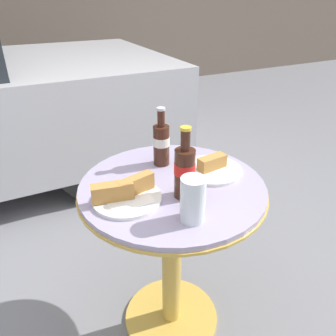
{
  "coord_description": "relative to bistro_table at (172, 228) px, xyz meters",
  "views": [
    {
      "loc": [
        -0.48,
        -0.93,
        1.4
      ],
      "look_at": [
        0.0,
        0.03,
        0.81
      ],
      "focal_mm": 35.0,
      "sensor_mm": 36.0,
      "label": 1
    }
  ],
  "objects": [
    {
      "name": "ground_plane",
      "position": [
        0.0,
        0.0,
        -0.55
      ],
      "size": [
        30.0,
        30.0,
        0.0
      ],
      "primitive_type": "plane",
      "color": "slate"
    },
    {
      "name": "bistro_table",
      "position": [
        0.0,
        0.0,
        0.0
      ],
      "size": [
        0.71,
        0.71,
        0.76
      ],
      "color": "gold",
      "rests_on": "ground_plane"
    },
    {
      "name": "cola_bottle_left",
      "position": [
        0.03,
        0.16,
        0.31
      ],
      "size": [
        0.07,
        0.07,
        0.24
      ],
      "color": "#3D1E14",
      "rests_on": "bistro_table"
    },
    {
      "name": "cola_bottle_right",
      "position": [
        0.0,
        -0.09,
        0.31
      ],
      "size": [
        0.07,
        0.07,
        0.26
      ],
      "color": "#3D1E14",
      "rests_on": "bistro_table"
    },
    {
      "name": "drinking_glass",
      "position": [
        -0.04,
        -0.22,
        0.28
      ],
      "size": [
        0.08,
        0.08,
        0.15
      ],
      "color": "silver",
      "rests_on": "bistro_table"
    },
    {
      "name": "lunch_plate_near",
      "position": [
        -0.19,
        -0.02,
        0.24
      ],
      "size": [
        0.24,
        0.24,
        0.07
      ],
      "color": "white",
      "rests_on": "bistro_table"
    },
    {
      "name": "lunch_plate_far",
      "position": [
        0.18,
        0.02,
        0.23
      ],
      "size": [
        0.24,
        0.24,
        0.07
      ],
      "color": "white",
      "rests_on": "bistro_table"
    }
  ]
}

